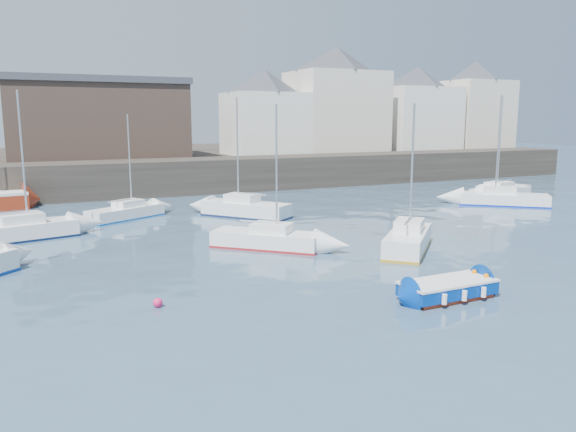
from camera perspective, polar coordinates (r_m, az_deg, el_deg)
name	(u,v)px	position (r m, az deg, el deg)	size (l,w,h in m)	color
water	(434,312)	(20.39, 14.58, -9.45)	(220.00, 220.00, 0.00)	#2D4760
quay_wall	(180,176)	(51.52, -10.89, 3.99)	(90.00, 5.00, 3.00)	#28231E
land_strip	(142,163)	(69.06, -14.57, 5.23)	(90.00, 32.00, 2.80)	#28231E
bldg_east_a	(336,99)	(65.38, 4.90, 11.76)	(13.36, 13.36, 11.80)	beige
bldg_east_b	(417,108)	(71.06, 12.95, 10.64)	(11.88, 11.88, 9.95)	white
bldg_east_c	(474,105)	(76.91, 18.37, 10.70)	(11.14, 11.14, 10.95)	beige
bldg_east_d	(265,111)	(60.92, -2.37, 10.57)	(11.14, 11.14, 8.95)	white
warehouse	(97,119)	(58.09, -18.86, 9.36)	(16.40, 10.40, 7.60)	#3D2D26
blue_dinghy	(448,288)	(21.91, 15.90, -7.08)	(3.73, 1.98, 0.70)	maroon
sailboat_b	(267,239)	(29.10, -2.13, -2.34)	(5.40, 5.24, 7.34)	white
sailboat_c	(408,240)	(29.15, 12.10, -2.37)	(5.20, 5.26, 7.37)	white
sailboat_d	(503,199)	(46.52, 21.02, 1.66)	(6.37, 5.87, 8.39)	white
sailboat_e	(17,231)	(34.35, -25.83, -1.36)	(6.63, 3.44, 8.15)	white
sailboat_f	(246,209)	(38.37, -4.33, 0.76)	(5.38, 6.07, 8.03)	white
sailboat_g	(500,191)	(51.29, 20.77, 2.36)	(7.04, 3.95, 8.49)	white
sailboat_h	(126,212)	(39.05, -16.14, 0.38)	(5.52, 4.14, 6.91)	white
buoy_near	(158,307)	(20.82, -13.07, -8.99)	(0.35, 0.35, 0.35)	#E51D5D
buoy_mid	(417,235)	(33.19, 12.98, -1.91)	(0.41, 0.41, 0.41)	#E51D5D
buoy_far	(262,217)	(38.27, -2.70, -0.11)	(0.43, 0.43, 0.43)	#E51D5D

